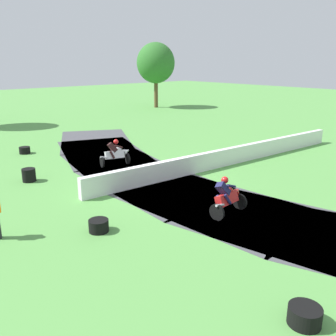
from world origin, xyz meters
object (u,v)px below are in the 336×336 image
at_px(motorcycle_lead_white, 116,153).
at_px(tire_stack_far, 305,316).
at_px(tire_stack_near, 25,150).
at_px(tire_stack_mid_b, 99,226).
at_px(tire_stack_mid_a, 29,175).
at_px(motorcycle_chase_red, 228,196).

distance_m(motorcycle_lead_white, tire_stack_far, 13.45).
distance_m(tire_stack_near, tire_stack_far, 18.62).
distance_m(motorcycle_lead_white, tire_stack_near, 6.32).
height_order(motorcycle_lead_white, tire_stack_near, motorcycle_lead_white).
distance_m(tire_stack_mid_b, tire_stack_far, 6.74).
relative_size(motorcycle_lead_white, tire_stack_mid_a, 2.84).
bearing_deg(tire_stack_mid_a, motorcycle_chase_red, -64.37).
xyz_separation_m(tire_stack_mid_b, tire_stack_far, (0.95, -6.67, 0.00)).
xyz_separation_m(tire_stack_near, tire_stack_far, (-1.19, -18.59, 0.00)).
bearing_deg(tire_stack_far, tire_stack_mid_b, 98.11).
relative_size(tire_stack_mid_b, tire_stack_far, 0.92).
bearing_deg(tire_stack_mid_b, tire_stack_mid_a, 87.29).
bearing_deg(motorcycle_chase_red, tire_stack_near, 99.01).
bearing_deg(tire_stack_mid_a, motorcycle_lead_white, -4.82).
distance_m(tire_stack_mid_a, tire_stack_far, 13.27).
height_order(motorcycle_chase_red, tire_stack_mid_a, motorcycle_chase_red).
relative_size(motorcycle_lead_white, motorcycle_chase_red, 1.02).
height_order(motorcycle_chase_red, tire_stack_mid_b, motorcycle_chase_red).
relative_size(motorcycle_lead_white, tire_stack_far, 2.42).
height_order(motorcycle_lead_white, tire_stack_mid_a, motorcycle_lead_white).
bearing_deg(motorcycle_chase_red, tire_stack_far, -124.40).
relative_size(tire_stack_near, tire_stack_far, 0.88).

